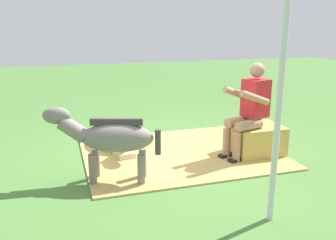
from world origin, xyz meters
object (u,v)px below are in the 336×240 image
(hay_bale, at_px, (256,140))
(tent_pole_left, at_px, (279,106))
(person_seated, at_px, (249,107))
(pony_standing, at_px, (109,138))
(pony_lying, at_px, (113,136))

(hay_bale, distance_m, tent_pole_left, 1.99)
(hay_bale, height_order, person_seated, person_seated)
(person_seated, distance_m, pony_standing, 1.97)
(hay_bale, height_order, tent_pole_left, tent_pole_left)
(person_seated, xyz_separation_m, pony_lying, (1.74, -0.88, -0.52))
(hay_bale, height_order, pony_lying, hay_bale)
(hay_bale, distance_m, pony_standing, 2.15)
(hay_bale, relative_size, pony_standing, 0.53)
(hay_bale, bearing_deg, person_seated, 10.44)
(pony_standing, bearing_deg, tent_pole_left, 135.57)
(person_seated, relative_size, tent_pole_left, 0.59)
(pony_lying, distance_m, tent_pole_left, 2.84)
(hay_bale, distance_m, pony_lying, 2.08)
(hay_bale, bearing_deg, pony_standing, 7.99)
(pony_lying, height_order, tent_pole_left, tent_pole_left)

